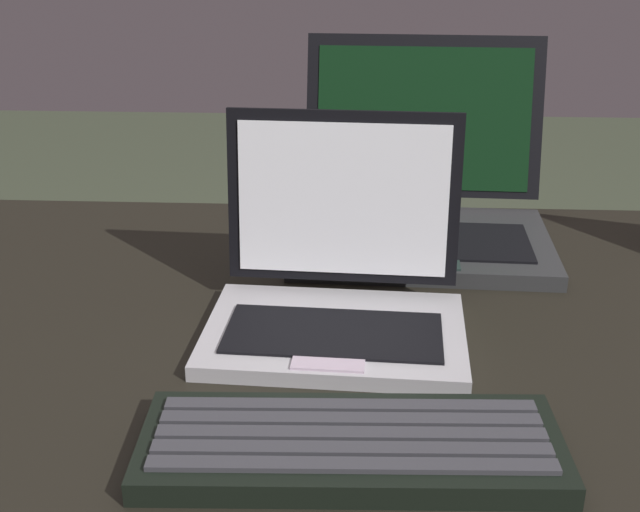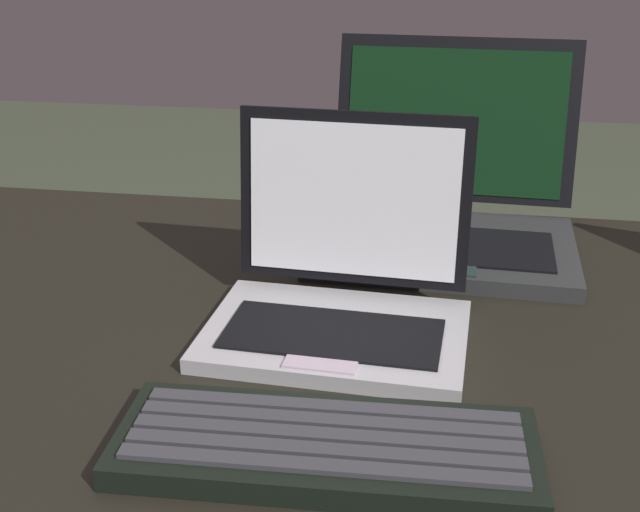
# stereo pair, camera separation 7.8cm
# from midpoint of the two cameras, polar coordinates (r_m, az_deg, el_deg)

# --- Properties ---
(desk) EXTENTS (1.69, 0.78, 0.71)m
(desk) POSITION_cam_midpoint_polar(r_m,az_deg,el_deg) (0.90, -7.71, -9.61)
(desk) COLOR black
(desk) RESTS_ON ground
(laptop_front) EXTENTS (0.27, 0.21, 0.21)m
(laptop_front) POSITION_cam_midpoint_polar(r_m,az_deg,el_deg) (0.84, -1.46, -2.42)
(laptop_front) COLOR #B4B2B6
(laptop_front) RESTS_ON desk
(laptop_rear) EXTENTS (0.33, 0.30, 0.25)m
(laptop_rear) POSITION_cam_midpoint_polar(r_m,az_deg,el_deg) (1.07, 5.05, 3.75)
(laptop_rear) COLOR #2E2F30
(laptop_rear) RESTS_ON desk
(external_keyboard) EXTENTS (0.34, 0.14, 0.02)m
(external_keyboard) POSITION_cam_midpoint_polar(r_m,az_deg,el_deg) (0.67, -1.29, -13.13)
(external_keyboard) COLOR black
(external_keyboard) RESTS_ON desk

